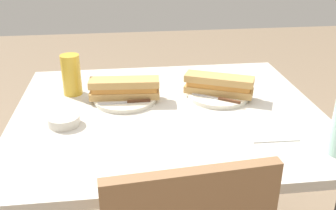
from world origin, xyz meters
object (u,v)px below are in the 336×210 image
object	(u,v)px
dining_table	(168,140)
olive_bowl	(64,120)
baguette_sandwich_near	(219,85)
plate_far	(125,99)
knife_far	(128,102)
knife_near	(219,99)
beer_glass	(71,75)
baguette_sandwich_far	(124,88)
plate_near	(218,95)

from	to	relation	value
dining_table	olive_bowl	distance (m)	0.37
baguette_sandwich_near	plate_far	world-z (taller)	baguette_sandwich_near
plate_far	knife_far	bearing A→B (deg)	99.33
knife_near	olive_bowl	bearing A→B (deg)	10.62
beer_glass	baguette_sandwich_far	bearing A→B (deg)	155.06
plate_far	baguette_sandwich_far	world-z (taller)	baguette_sandwich_far
dining_table	knife_far	distance (m)	0.20
baguette_sandwich_far	beer_glass	size ratio (longest dim) A/B	1.66
baguette_sandwich_far	plate_far	bearing A→B (deg)	-90.00
plate_far	beer_glass	world-z (taller)	beer_glass
baguette_sandwich_far	plate_near	bearing A→B (deg)	178.44
dining_table	knife_far	xyz separation A→B (m)	(0.13, -0.05, 0.14)
baguette_sandwich_far	olive_bowl	size ratio (longest dim) A/B	2.50
baguette_sandwich_near	baguette_sandwich_far	world-z (taller)	same
baguette_sandwich_near	knife_near	distance (m)	0.06
dining_table	beer_glass	bearing A→B (deg)	-29.08
baguette_sandwich_near	knife_near	size ratio (longest dim) A/B	1.64
beer_glass	dining_table	bearing A→B (deg)	150.92
plate_near	beer_glass	world-z (taller)	beer_glass
plate_far	olive_bowl	xyz separation A→B (m)	(0.19, 0.16, 0.01)
baguette_sandwich_far	knife_far	world-z (taller)	baguette_sandwich_far
knife_near	baguette_sandwich_near	bearing A→B (deg)	-101.81
knife_near	plate_far	world-z (taller)	knife_near
knife_far	beer_glass	bearing A→B (deg)	-34.86
plate_near	beer_glass	xyz separation A→B (m)	(0.53, -0.10, 0.07)
baguette_sandwich_near	beer_glass	xyz separation A→B (m)	(0.53, -0.10, 0.03)
knife_near	knife_far	world-z (taller)	same
dining_table	knife_far	bearing A→B (deg)	-19.29
baguette_sandwich_near	olive_bowl	xyz separation A→B (m)	(0.53, 0.15, -0.03)
dining_table	beer_glass	xyz separation A→B (m)	(0.33, -0.19, 0.19)
plate_near	baguette_sandwich_far	size ratio (longest dim) A/B	0.89
knife_far	plate_far	bearing A→B (deg)	-80.67
knife_near	beer_glass	size ratio (longest dim) A/B	1.02
dining_table	baguette_sandwich_near	bearing A→B (deg)	-155.88
dining_table	olive_bowl	bearing A→B (deg)	10.50
baguette_sandwich_far	knife_far	size ratio (longest dim) A/B	1.38
knife_near	knife_far	size ratio (longest dim) A/B	0.85
baguette_sandwich_near	knife_far	size ratio (longest dim) A/B	1.40
baguette_sandwich_near	knife_far	world-z (taller)	baguette_sandwich_near
olive_bowl	plate_near	bearing A→B (deg)	-164.27
knife_near	olive_bowl	distance (m)	0.53
plate_far	knife_far	size ratio (longest dim) A/B	1.23
knife_near	knife_far	xyz separation A→B (m)	(0.32, -0.01, 0.00)
knife_far	olive_bowl	bearing A→B (deg)	28.43
baguette_sandwich_near	knife_near	world-z (taller)	baguette_sandwich_near
baguette_sandwich_far	beer_glass	world-z (taller)	beer_glass
plate_near	plate_far	world-z (taller)	same
knife_far	baguette_sandwich_far	bearing A→B (deg)	-80.67
baguette_sandwich_near	plate_near	bearing A→B (deg)	0.00
plate_near	plate_far	xyz separation A→B (m)	(0.34, -0.01, 0.00)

